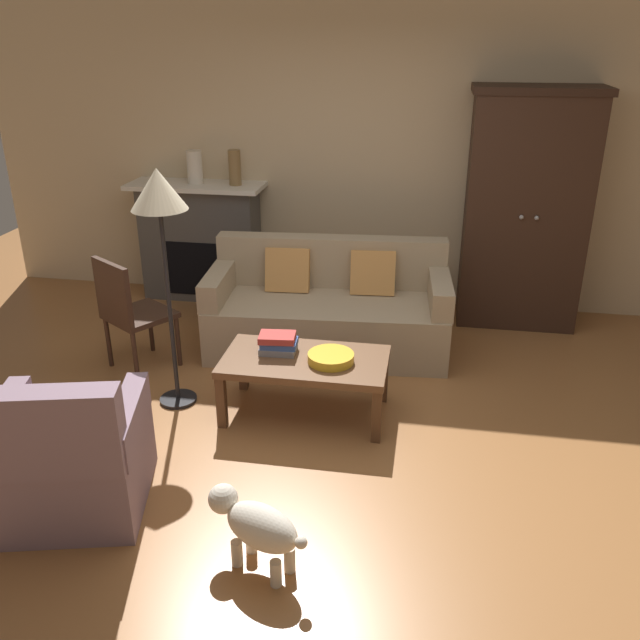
% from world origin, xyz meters
% --- Properties ---
extents(ground_plane, '(9.60, 9.60, 0.00)m').
position_xyz_m(ground_plane, '(0.00, 0.00, 0.00)').
color(ground_plane, '#9E6638').
extents(back_wall, '(7.20, 0.10, 2.80)m').
position_xyz_m(back_wall, '(0.00, 2.55, 1.40)').
color(back_wall, beige).
rests_on(back_wall, ground).
extents(fireplace, '(1.26, 0.48, 1.12)m').
position_xyz_m(fireplace, '(-1.55, 2.30, 0.57)').
color(fireplace, '#4C4947').
rests_on(fireplace, ground).
extents(armoire, '(1.06, 0.57, 2.02)m').
position_xyz_m(armoire, '(1.40, 2.22, 1.01)').
color(armoire, '#382319').
rests_on(armoire, ground).
extents(couch, '(1.97, 0.99, 0.86)m').
position_xyz_m(couch, '(-0.16, 1.38, 0.32)').
color(couch, tan).
rests_on(couch, ground).
extents(coffee_table, '(1.10, 0.60, 0.42)m').
position_xyz_m(coffee_table, '(-0.15, 0.31, 0.37)').
color(coffee_table, brown).
rests_on(coffee_table, ground).
extents(fruit_bowl, '(0.31, 0.31, 0.06)m').
position_xyz_m(fruit_bowl, '(0.03, 0.29, 0.45)').
color(fruit_bowl, gold).
rests_on(fruit_bowl, coffee_table).
extents(book_stack, '(0.26, 0.20, 0.13)m').
position_xyz_m(book_stack, '(-0.34, 0.37, 0.49)').
color(book_stack, gray).
rests_on(book_stack, coffee_table).
extents(mantel_vase_cream, '(0.14, 0.14, 0.30)m').
position_xyz_m(mantel_vase_cream, '(-1.55, 2.28, 1.27)').
color(mantel_vase_cream, beige).
rests_on(mantel_vase_cream, fireplace).
extents(mantel_vase_bronze, '(0.11, 0.11, 0.32)m').
position_xyz_m(mantel_vase_bronze, '(-1.17, 2.28, 1.28)').
color(mantel_vase_bronze, olive).
rests_on(mantel_vase_bronze, fireplace).
extents(armchair_near_left, '(0.93, 0.93, 0.88)m').
position_xyz_m(armchair_near_left, '(-1.21, -0.89, 0.32)').
color(armchair_near_left, gray).
rests_on(armchair_near_left, ground).
extents(side_chair_wooden, '(0.61, 0.61, 0.90)m').
position_xyz_m(side_chair_wooden, '(-1.57, 0.71, 0.51)').
color(side_chair_wooden, '#382319').
rests_on(side_chair_wooden, ground).
extents(floor_lamp, '(0.36, 0.36, 1.65)m').
position_xyz_m(floor_lamp, '(-1.07, 0.31, 1.42)').
color(floor_lamp, black).
rests_on(floor_lamp, ground).
extents(dog, '(0.53, 0.35, 0.39)m').
position_xyz_m(dog, '(-0.10, -1.13, 0.25)').
color(dog, beige).
rests_on(dog, ground).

